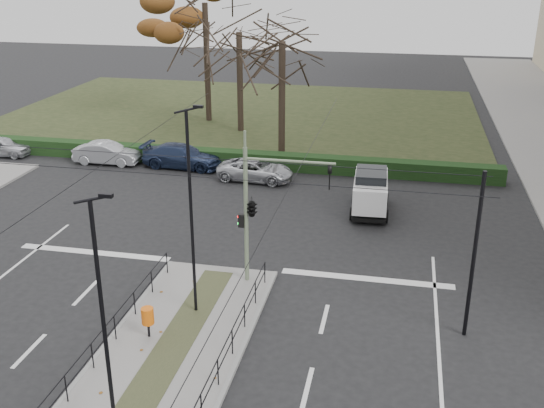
{
  "coord_description": "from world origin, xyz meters",
  "views": [
    {
      "loc": [
        6.91,
        -17.91,
        12.34
      ],
      "look_at": [
        1.86,
        6.31,
        2.6
      ],
      "focal_mm": 42.0,
      "sensor_mm": 36.0,
      "label": 1
    }
  ],
  "objects_px": {
    "parked_car_first": "(2,146)",
    "parked_car_fourth": "(255,170)",
    "white_van": "(370,190)",
    "bare_tree_center": "(239,40)",
    "parked_car_third": "(182,156)",
    "rust_tree": "(205,3)",
    "litter_bin": "(148,316)",
    "streetlamp_median_near": "(105,332)",
    "bare_tree_near": "(282,50)",
    "traffic_light": "(254,206)",
    "streetlamp_median_far": "(192,212)",
    "parked_car_second": "(107,153)"
  },
  "relations": [
    {
      "from": "streetlamp_median_far",
      "to": "traffic_light",
      "type": "bearing_deg",
      "value": 60.01
    },
    {
      "from": "parked_car_second",
      "to": "rust_tree",
      "type": "distance_m",
      "value": 14.72
    },
    {
      "from": "parked_car_third",
      "to": "rust_tree",
      "type": "bearing_deg",
      "value": 12.21
    },
    {
      "from": "rust_tree",
      "to": "traffic_light",
      "type": "bearing_deg",
      "value": -69.03
    },
    {
      "from": "streetlamp_median_near",
      "to": "streetlamp_median_far",
      "type": "distance_m",
      "value": 7.29
    },
    {
      "from": "white_van",
      "to": "bare_tree_center",
      "type": "relative_size",
      "value": 0.43
    },
    {
      "from": "streetlamp_median_near",
      "to": "bare_tree_near",
      "type": "height_order",
      "value": "bare_tree_near"
    },
    {
      "from": "litter_bin",
      "to": "streetlamp_median_near",
      "type": "distance_m",
      "value": 6.22
    },
    {
      "from": "rust_tree",
      "to": "bare_tree_center",
      "type": "xyz_separation_m",
      "value": [
        3.23,
        -2.49,
        -2.28
      ]
    },
    {
      "from": "litter_bin",
      "to": "bare_tree_center",
      "type": "distance_m",
      "value": 28.2
    },
    {
      "from": "litter_bin",
      "to": "parked_car_third",
      "type": "xyz_separation_m",
      "value": [
        -5.2,
        18.33,
        -0.2
      ]
    },
    {
      "from": "bare_tree_center",
      "to": "parked_car_fourth",
      "type": "bearing_deg",
      "value": -71.12
    },
    {
      "from": "litter_bin",
      "to": "parked_car_fourth",
      "type": "distance_m",
      "value": 16.9
    },
    {
      "from": "parked_car_first",
      "to": "parked_car_fourth",
      "type": "xyz_separation_m",
      "value": [
        17.36,
        -1.31,
        -0.03
      ]
    },
    {
      "from": "parked_car_third",
      "to": "bare_tree_center",
      "type": "relative_size",
      "value": 0.53
    },
    {
      "from": "white_van",
      "to": "bare_tree_center",
      "type": "bearing_deg",
      "value": 126.64
    },
    {
      "from": "traffic_light",
      "to": "litter_bin",
      "type": "xyz_separation_m",
      "value": [
        -2.63,
        -4.67,
        -2.43
      ]
    },
    {
      "from": "litter_bin",
      "to": "bare_tree_center",
      "type": "height_order",
      "value": "bare_tree_center"
    },
    {
      "from": "parked_car_fourth",
      "to": "litter_bin",
      "type": "bearing_deg",
      "value": -175.33
    },
    {
      "from": "streetlamp_median_near",
      "to": "bare_tree_near",
      "type": "relative_size",
      "value": 0.76
    },
    {
      "from": "parked_car_first",
      "to": "rust_tree",
      "type": "relative_size",
      "value": 0.32
    },
    {
      "from": "litter_bin",
      "to": "rust_tree",
      "type": "xyz_separation_m",
      "value": [
        -7.01,
        29.83,
        8.05
      ]
    },
    {
      "from": "parked_car_third",
      "to": "parked_car_fourth",
      "type": "distance_m",
      "value": 5.2
    },
    {
      "from": "parked_car_fourth",
      "to": "bare_tree_near",
      "type": "bearing_deg",
      "value": -2.29
    },
    {
      "from": "streetlamp_median_near",
      "to": "streetlamp_median_far",
      "type": "bearing_deg",
      "value": 91.91
    },
    {
      "from": "litter_bin",
      "to": "parked_car_first",
      "type": "height_order",
      "value": "parked_car_first"
    },
    {
      "from": "white_van",
      "to": "bare_tree_near",
      "type": "distance_m",
      "value": 12.12
    },
    {
      "from": "traffic_light",
      "to": "bare_tree_near",
      "type": "bearing_deg",
      "value": 97.47
    },
    {
      "from": "traffic_light",
      "to": "parked_car_fourth",
      "type": "bearing_deg",
      "value": 103.06
    },
    {
      "from": "streetlamp_median_far",
      "to": "rust_tree",
      "type": "height_order",
      "value": "rust_tree"
    },
    {
      "from": "litter_bin",
      "to": "parked_car_second",
      "type": "height_order",
      "value": "parked_car_second"
    },
    {
      "from": "parked_car_first",
      "to": "bare_tree_near",
      "type": "xyz_separation_m",
      "value": [
        17.92,
        3.81,
        6.17
      ]
    },
    {
      "from": "traffic_light",
      "to": "streetlamp_median_near",
      "type": "xyz_separation_m",
      "value": [
        -1.33,
        -10.0,
        0.5
      ]
    },
    {
      "from": "parked_car_second",
      "to": "traffic_light",
      "type": "bearing_deg",
      "value": -137.84
    },
    {
      "from": "parked_car_third",
      "to": "bare_tree_near",
      "type": "relative_size",
      "value": 0.52
    },
    {
      "from": "litter_bin",
      "to": "streetlamp_median_far",
      "type": "bearing_deg",
      "value": 61.58
    },
    {
      "from": "streetlamp_median_near",
      "to": "streetlamp_median_far",
      "type": "xyz_separation_m",
      "value": [
        -0.24,
        7.28,
        0.18
      ]
    },
    {
      "from": "parked_car_fourth",
      "to": "white_van",
      "type": "bearing_deg",
      "value": -113.53
    },
    {
      "from": "streetlamp_median_far",
      "to": "white_van",
      "type": "height_order",
      "value": "streetlamp_median_far"
    },
    {
      "from": "litter_bin",
      "to": "white_van",
      "type": "bearing_deg",
      "value": 63.52
    },
    {
      "from": "bare_tree_center",
      "to": "white_van",
      "type": "bearing_deg",
      "value": -53.36
    },
    {
      "from": "parked_car_first",
      "to": "white_van",
      "type": "relative_size",
      "value": 0.93
    },
    {
      "from": "parked_car_third",
      "to": "rust_tree",
      "type": "xyz_separation_m",
      "value": [
        -1.81,
        11.5,
        8.26
      ]
    },
    {
      "from": "parked_car_second",
      "to": "parked_car_fourth",
      "type": "bearing_deg",
      "value": -98.06
    },
    {
      "from": "rust_tree",
      "to": "bare_tree_near",
      "type": "distance_m",
      "value": 10.95
    },
    {
      "from": "streetlamp_median_near",
      "to": "parked_car_second",
      "type": "bearing_deg",
      "value": 115.93
    },
    {
      "from": "streetlamp_median_near",
      "to": "parked_car_first",
      "type": "distance_m",
      "value": 30.33
    },
    {
      "from": "parked_car_second",
      "to": "rust_tree",
      "type": "bearing_deg",
      "value": -15.87
    },
    {
      "from": "streetlamp_median_far",
      "to": "bare_tree_near",
      "type": "distance_m",
      "value": 20.27
    },
    {
      "from": "parked_car_third",
      "to": "bare_tree_center",
      "type": "xyz_separation_m",
      "value": [
        1.42,
        9.01,
        5.98
      ]
    }
  ]
}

